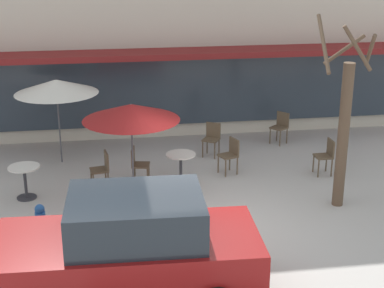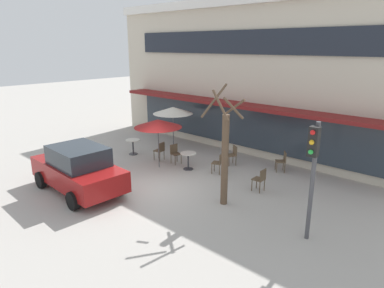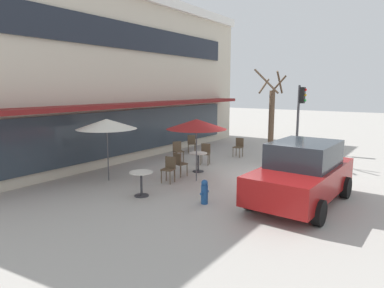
# 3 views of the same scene
# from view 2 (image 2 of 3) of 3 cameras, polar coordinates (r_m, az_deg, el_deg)

# --- Properties ---
(ground_plane) EXTENTS (80.00, 80.00, 0.00)m
(ground_plane) POSITION_cam_2_polar(r_m,az_deg,el_deg) (13.50, -6.79, -7.07)
(ground_plane) COLOR #ADA8A0
(building_facade) EXTENTS (17.78, 9.10, 7.55)m
(building_facade) POSITION_cam_2_polar(r_m,az_deg,el_deg) (20.38, 14.93, 11.34)
(building_facade) COLOR beige
(building_facade) RESTS_ON ground
(cafe_table_near_wall) EXTENTS (0.70, 0.70, 0.76)m
(cafe_table_near_wall) POSITION_cam_2_polar(r_m,az_deg,el_deg) (17.38, -9.82, -0.06)
(cafe_table_near_wall) COLOR #333338
(cafe_table_near_wall) RESTS_ON ground
(cafe_table_streetside) EXTENTS (0.70, 0.70, 0.76)m
(cafe_table_streetside) POSITION_cam_2_polar(r_m,az_deg,el_deg) (15.04, -0.63, -2.38)
(cafe_table_streetside) COLOR #333338
(cafe_table_streetside) RESTS_ON ground
(patio_umbrella_green_folded) EXTENTS (2.10, 2.10, 2.20)m
(patio_umbrella_green_folded) POSITION_cam_2_polar(r_m,az_deg,el_deg) (14.97, -5.69, 3.44)
(patio_umbrella_green_folded) COLOR #4C4C51
(patio_umbrella_green_folded) RESTS_ON ground
(patio_umbrella_cream_folded) EXTENTS (2.10, 2.10, 2.20)m
(patio_umbrella_cream_folded) POSITION_cam_2_polar(r_m,az_deg,el_deg) (17.95, -3.20, 5.62)
(patio_umbrella_cream_folded) COLOR #4C4C51
(patio_umbrella_cream_folded) RESTS_ON ground
(cafe_chair_0) EXTENTS (0.41, 0.41, 0.89)m
(cafe_chair_0) POSITION_cam_2_polar(r_m,az_deg,el_deg) (13.05, 11.32, -5.62)
(cafe_chair_0) COLOR brown
(cafe_chair_0) RESTS_ON ground
(cafe_chair_1) EXTENTS (0.52, 0.52, 0.89)m
(cafe_chair_1) POSITION_cam_2_polar(r_m,az_deg,el_deg) (14.60, 4.46, -2.98)
(cafe_chair_1) COLOR brown
(cafe_chair_1) RESTS_ON ground
(cafe_chair_2) EXTENTS (0.47, 0.47, 0.89)m
(cafe_chair_2) POSITION_cam_2_polar(r_m,az_deg,el_deg) (15.83, -2.83, -1.41)
(cafe_chair_2) COLOR brown
(cafe_chair_2) RESTS_ON ground
(cafe_chair_3) EXTENTS (0.55, 0.55, 0.89)m
(cafe_chair_3) POSITION_cam_2_polar(r_m,az_deg,el_deg) (15.73, 6.80, -1.63)
(cafe_chair_3) COLOR brown
(cafe_chair_3) RESTS_ON ground
(cafe_chair_4) EXTENTS (0.46, 0.46, 0.89)m
(cafe_chair_4) POSITION_cam_2_polar(r_m,az_deg,el_deg) (16.29, -5.32, -0.95)
(cafe_chair_4) COLOR brown
(cafe_chair_4) RESTS_ON ground
(cafe_chair_5) EXTENTS (0.56, 0.56, 0.89)m
(cafe_chair_5) POSITION_cam_2_polar(r_m,az_deg,el_deg) (15.27, 14.81, -2.61)
(cafe_chair_5) COLOR brown
(cafe_chair_5) RESTS_ON ground
(parked_sedan) EXTENTS (4.27, 2.14, 1.76)m
(parked_sedan) POSITION_cam_2_polar(r_m,az_deg,el_deg) (13.40, -18.44, -3.97)
(parked_sedan) COLOR maroon
(parked_sedan) RESTS_ON ground
(street_tree) EXTENTS (1.18, 1.18, 4.06)m
(street_tree) POSITION_cam_2_polar(r_m,az_deg,el_deg) (11.45, 5.48, -1.52)
(street_tree) COLOR brown
(street_tree) RESTS_ON ground
(traffic_light_pole) EXTENTS (0.26, 0.44, 3.40)m
(traffic_light_pole) POSITION_cam_2_polar(r_m,az_deg,el_deg) (9.61, 19.49, -3.01)
(traffic_light_pole) COLOR #47474C
(traffic_light_pole) RESTS_ON ground
(fire_hydrant) EXTENTS (0.36, 0.20, 0.71)m
(fire_hydrant) POSITION_cam_2_polar(r_m,az_deg,el_deg) (15.96, -14.20, -2.40)
(fire_hydrant) COLOR #1E4C8C
(fire_hydrant) RESTS_ON ground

